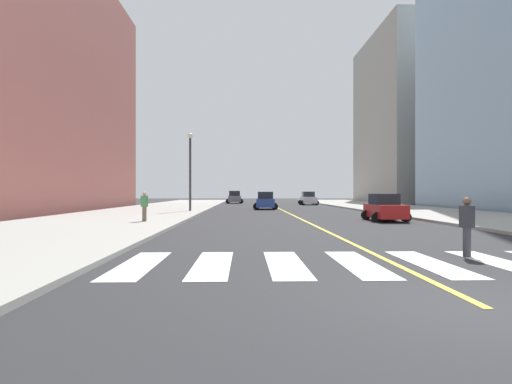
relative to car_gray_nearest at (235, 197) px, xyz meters
name	(u,v)px	position (x,y,z in m)	size (l,w,h in m)	color
ground_plane	(489,309)	(5.28, -59.08, -0.92)	(220.00, 220.00, 0.00)	#28282B
sidewalk_kerb_east	(491,218)	(17.48, -39.08, -0.84)	(10.00, 120.00, 0.15)	#9E9B93
sidewalk_kerb_west	(109,219)	(-6.92, -39.08, -0.84)	(10.00, 120.00, 0.15)	#9E9B93
crosswalk_paint	(394,263)	(5.28, -55.08, -0.91)	(13.50, 4.00, 0.01)	silver
lane_divider_paint	(278,208)	(5.28, -19.08, -0.91)	(0.16, 80.00, 0.01)	yellow
parking_garage_concrete	(422,119)	(32.69, 6.13, 13.62)	(18.00, 24.00, 29.08)	#9E9B93
low_rise_brick_west	(8,85)	(-21.13, -25.04, 11.17)	(16.00, 32.00, 24.17)	#914D47
car_gray_nearest	(235,197)	(0.00, 0.00, 0.00)	(2.79, 4.43, 1.96)	slate
car_blue_second	(265,201)	(3.73, -22.56, -0.07)	(2.65, 4.13, 1.81)	#2D479E
car_red_third	(385,208)	(10.21, -40.03, -0.14)	(2.39, 3.78, 1.67)	red
car_white_fourth	(308,199)	(10.46, -7.89, -0.06)	(2.61, 4.15, 1.84)	silver
pedestrian_crossing	(467,224)	(7.68, -54.07, -0.02)	(0.40, 0.40, 1.63)	#38383D
pedestrian_walking_west	(144,205)	(-4.02, -42.07, 0.14)	(0.41, 0.41, 1.65)	brown
street_lamp	(190,165)	(-3.18, -29.09, 3.26)	(0.44, 0.44, 6.75)	#38383D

